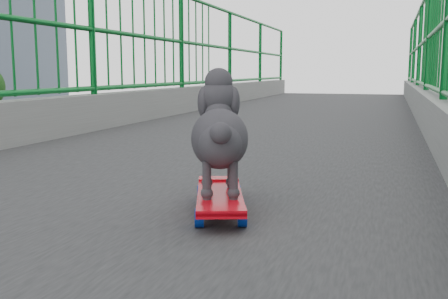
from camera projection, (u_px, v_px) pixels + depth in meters
skateboard at (220, 198)px, 1.85m from camera, size 0.32×0.56×0.07m
poodle at (219, 132)px, 1.84m from camera, size 0.29×0.46×0.40m
car_0 at (168, 269)px, 17.96m from camera, size 1.82×4.52×1.54m
car_6 at (96, 254)px, 19.52m from camera, size 2.47×5.35×1.49m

